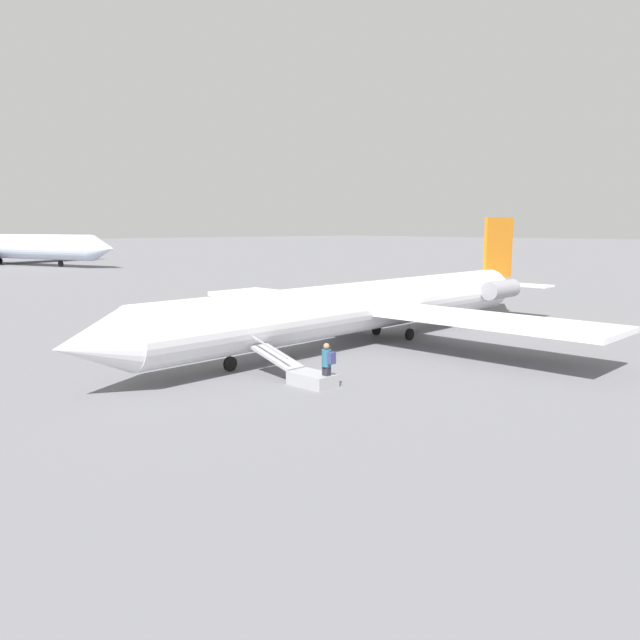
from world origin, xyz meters
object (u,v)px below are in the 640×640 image
object	(u,v)px
airplane_far_right	(1,246)
passenger	(327,363)
boarding_stairs	(305,374)
airplane_main	(374,304)

from	to	relation	value
airplane_far_right	passenger	world-z (taller)	airplane_far_right
boarding_stairs	airplane_far_right	bearing A→B (deg)	-12.89
boarding_stairs	airplane_main	bearing A→B (deg)	-66.81
airplane_main	passenger	world-z (taller)	airplane_main
airplane_main	boarding_stairs	xyz separation A→B (m)	(8.62, 4.37, -1.61)
airplane_far_right	boarding_stairs	world-z (taller)	airplane_far_right
airplane_far_right	passenger	bearing A→B (deg)	-29.12
airplane_main	passenger	distance (m)	10.15
airplane_main	airplane_far_right	world-z (taller)	airplane_far_right
airplane_main	boarding_stairs	distance (m)	9.80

